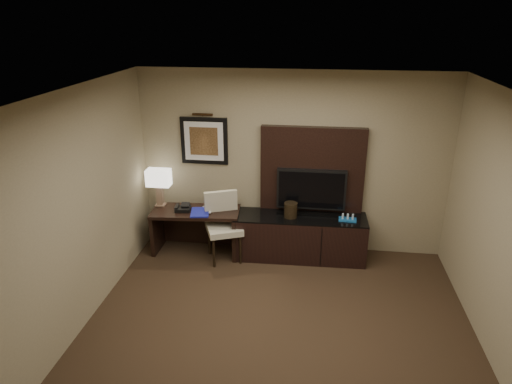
% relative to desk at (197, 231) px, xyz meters
% --- Properties ---
extents(floor, '(4.50, 5.00, 0.01)m').
position_rel_desk_xyz_m(floor, '(1.38, -2.10, -0.35)').
color(floor, '#2F2015').
rests_on(floor, ground).
extents(ceiling, '(4.50, 5.00, 0.01)m').
position_rel_desk_xyz_m(ceiling, '(1.38, -2.10, 2.35)').
color(ceiling, silver).
rests_on(ceiling, wall_back).
extents(wall_back, '(4.50, 0.01, 2.70)m').
position_rel_desk_xyz_m(wall_back, '(1.38, 0.40, 1.00)').
color(wall_back, gray).
rests_on(wall_back, floor).
extents(wall_left, '(0.01, 5.00, 2.70)m').
position_rel_desk_xyz_m(wall_left, '(-0.87, -2.10, 1.00)').
color(wall_left, gray).
rests_on(wall_left, floor).
extents(desk, '(1.33, 0.65, 0.69)m').
position_rel_desk_xyz_m(desk, '(0.00, 0.00, 0.00)').
color(desk, black).
rests_on(desk, floor).
extents(credenza, '(1.93, 0.58, 0.66)m').
position_rel_desk_xyz_m(credenza, '(1.54, 0.05, -0.02)').
color(credenza, black).
rests_on(credenza, floor).
extents(tv_wall_panel, '(1.50, 0.12, 1.30)m').
position_rel_desk_xyz_m(tv_wall_panel, '(1.68, 0.34, 0.92)').
color(tv_wall_panel, black).
rests_on(tv_wall_panel, wall_back).
extents(tv, '(1.00, 0.08, 0.60)m').
position_rel_desk_xyz_m(tv, '(1.68, 0.24, 0.67)').
color(tv, black).
rests_on(tv, tv_wall_panel).
extents(artwork, '(0.70, 0.04, 0.70)m').
position_rel_desk_xyz_m(artwork, '(0.08, 0.38, 1.30)').
color(artwork, black).
rests_on(artwork, wall_back).
extents(picture_light, '(0.04, 0.04, 0.30)m').
position_rel_desk_xyz_m(picture_light, '(0.08, 0.34, 1.70)').
color(picture_light, '#3E2814').
rests_on(picture_light, wall_back).
extents(desk_chair, '(0.66, 0.70, 1.01)m').
position_rel_desk_xyz_m(desk_chair, '(0.46, -0.15, 0.16)').
color(desk_chair, beige).
rests_on(desk_chair, floor).
extents(table_lamp, '(0.40, 0.28, 0.59)m').
position_rel_desk_xyz_m(table_lamp, '(-0.57, 0.11, 0.64)').
color(table_lamp, '#92735B').
rests_on(table_lamp, desk).
extents(desk_phone, '(0.24, 0.22, 0.11)m').
position_rel_desk_xyz_m(desk_phone, '(-0.18, -0.03, 0.40)').
color(desk_phone, black).
rests_on(desk_phone, desk).
extents(blue_folder, '(0.32, 0.39, 0.02)m').
position_rel_desk_xyz_m(blue_folder, '(0.09, -0.09, 0.36)').
color(blue_folder, '#161C93').
rests_on(blue_folder, desk).
extents(book, '(0.17, 0.03, 0.23)m').
position_rel_desk_xyz_m(book, '(0.08, 0.00, 0.46)').
color(book, '#A28E7F').
rests_on(book, desk).
extents(ice_bucket, '(0.24, 0.24, 0.22)m').
position_rel_desk_xyz_m(ice_bucket, '(1.40, 0.02, 0.42)').
color(ice_bucket, black).
rests_on(ice_bucket, credenza).
extents(minibar_tray, '(0.26, 0.16, 0.09)m').
position_rel_desk_xyz_m(minibar_tray, '(2.22, 0.01, 0.36)').
color(minibar_tray, '#175796').
rests_on(minibar_tray, credenza).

